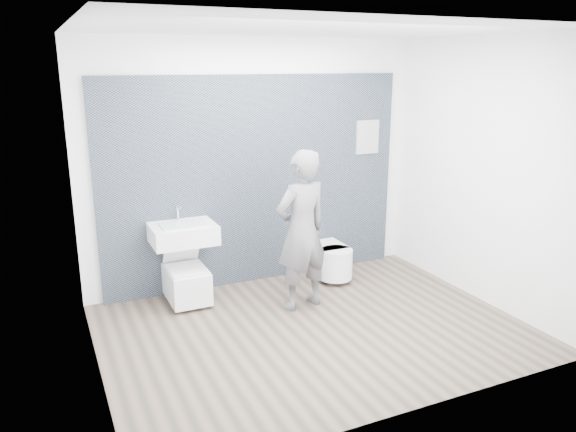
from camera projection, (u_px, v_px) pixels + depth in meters
name	position (u px, v px, depth m)	size (l,w,h in m)	color
ground	(313.00, 329.00, 5.50)	(4.00, 4.00, 0.00)	brown
room_shell	(316.00, 153.00, 5.04)	(4.00, 4.00, 4.00)	white
tile_wall	(258.00, 278.00, 6.79)	(3.60, 0.06, 2.40)	black
washbasin	(183.00, 233.00, 5.95)	(0.68, 0.51, 0.51)	white
toilet_square	(187.00, 282.00, 6.06)	(0.41, 0.59, 0.73)	white
toilet_rounded	(331.00, 260.00, 6.73)	(0.39, 0.67, 0.36)	white
info_placard	(363.00, 262.00, 7.34)	(0.31, 0.03, 0.41)	silver
visitor	(302.00, 231.00, 5.79)	(0.62, 0.40, 1.69)	#5C5C60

